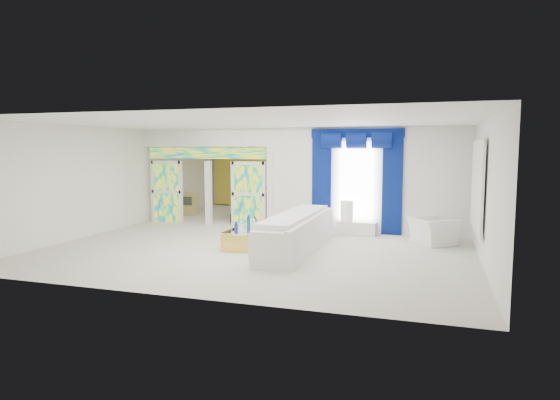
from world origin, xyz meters
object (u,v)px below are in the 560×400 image
(coffee_table, at_px, (248,237))
(console_table, at_px, (357,228))
(white_sofa, at_px, (297,235))
(armchair, at_px, (432,231))
(grand_piano, at_px, (261,203))

(coffee_table, height_order, console_table, coffee_table)
(white_sofa, xyz_separation_m, armchair, (3.02, 1.82, -0.05))
(coffee_table, height_order, grand_piano, grand_piano)
(grand_piano, bearing_deg, coffee_table, -75.50)
(armchair, xyz_separation_m, grand_piano, (-5.82, 3.45, 0.14))
(white_sofa, distance_m, coffee_table, 1.39)
(console_table, distance_m, armchair, 2.15)
(console_table, relative_size, armchair, 1.05)
(coffee_table, height_order, armchair, armchair)
(armchair, bearing_deg, console_table, 34.10)
(white_sofa, relative_size, console_table, 3.71)
(grand_piano, bearing_deg, armchair, -32.45)
(armchair, distance_m, grand_piano, 6.77)
(coffee_table, bearing_deg, armchair, 19.21)
(white_sofa, height_order, coffee_table, white_sofa)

